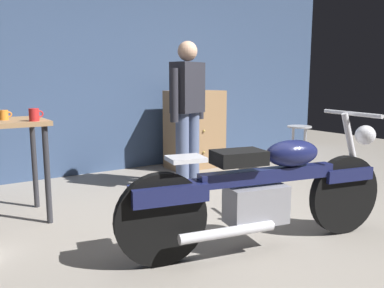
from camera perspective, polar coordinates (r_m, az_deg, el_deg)
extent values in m
plane|color=gray|center=(3.29, 7.04, -12.91)|extent=(12.00, 12.00, 0.00)
cube|color=#384C70|center=(5.49, -12.31, 12.30)|extent=(8.00, 0.12, 3.10)
cylinder|color=#2D2D33|center=(3.60, -20.40, -4.28)|extent=(0.05, 0.05, 0.86)
cylinder|color=#2D2D33|center=(4.10, -22.05, -2.79)|extent=(0.05, 0.05, 0.86)
cylinder|color=black|center=(3.42, 21.35, -6.93)|extent=(0.64, 0.20, 0.64)
cylinder|color=black|center=(2.65, -4.49, -10.94)|extent=(0.64, 0.20, 0.64)
cube|color=#191E4C|center=(3.38, 21.53, -4.05)|extent=(0.46, 0.23, 0.10)
cube|color=#191E4C|center=(2.61, -3.48, -7.19)|extent=(0.55, 0.28, 0.12)
cube|color=gray|center=(2.93, 9.33, -8.66)|extent=(0.48, 0.32, 0.28)
cube|color=#191E4C|center=(2.93, 11.12, -4.47)|extent=(1.10, 0.32, 0.10)
ellipsoid|color=#191E4C|center=(3.01, 14.42, -1.30)|extent=(0.48, 0.30, 0.20)
cube|color=black|center=(2.77, 6.86, -1.96)|extent=(0.40, 0.31, 0.10)
cube|color=silver|center=(2.60, -0.91, -2.17)|extent=(0.28, 0.24, 0.03)
cylinder|color=silver|center=(3.39, 22.42, -1.41)|extent=(0.27, 0.10, 0.68)
cylinder|color=silver|center=(3.32, 22.27, 4.15)|extent=(0.15, 0.59, 0.03)
sphere|color=silver|center=(3.45, 24.01, 1.19)|extent=(0.16, 0.16, 0.16)
cylinder|color=silver|center=(2.72, 5.25, -12.71)|extent=(0.70, 0.21, 0.07)
cylinder|color=#4F5B7D|center=(4.57, 0.12, -0.80)|extent=(0.15, 0.15, 0.88)
cylinder|color=#4F5B7D|center=(4.41, -1.42, -1.16)|extent=(0.15, 0.15, 0.88)
cube|color=#26262D|center=(4.42, -0.65, 8.25)|extent=(0.43, 0.34, 0.56)
cylinder|color=#26262D|center=(4.61, 1.17, 7.29)|extent=(0.09, 0.09, 0.58)
cylinder|color=#26262D|center=(4.23, -2.63, 7.11)|extent=(0.09, 0.09, 0.58)
sphere|color=tan|center=(4.43, -0.66, 13.43)|extent=(0.22, 0.22, 0.22)
cylinder|color=#B2B2B7|center=(5.41, 15.44, 2.46)|extent=(0.32, 0.32, 0.02)
cylinder|color=#B2B2B7|center=(5.54, 16.05, -0.76)|extent=(0.02, 0.02, 0.62)
cylinder|color=#B2B2B7|center=(5.53, 14.45, -0.71)|extent=(0.02, 0.02, 0.62)
cylinder|color=#B2B2B7|center=(5.38, 14.52, -0.99)|extent=(0.02, 0.02, 0.62)
cylinder|color=#B2B2B7|center=(5.39, 16.17, -1.04)|extent=(0.02, 0.02, 0.62)
cube|color=#99724C|center=(5.58, 0.41, 2.16)|extent=(0.80, 0.44, 1.10)
sphere|color=tan|center=(5.36, 1.78, 5.09)|extent=(0.04, 0.04, 0.04)
sphere|color=tan|center=(5.39, 1.77, 1.91)|extent=(0.04, 0.04, 0.04)
sphere|color=tan|center=(5.44, 1.75, -1.22)|extent=(0.04, 0.04, 0.04)
cylinder|color=red|center=(3.53, -22.10, 3.98)|extent=(0.08, 0.08, 0.11)
torus|color=red|center=(3.54, -21.36, 4.12)|extent=(0.06, 0.01, 0.06)
cylinder|color=orange|center=(3.73, -25.83, 3.83)|extent=(0.07, 0.07, 0.09)
torus|color=orange|center=(3.74, -25.19, 3.95)|extent=(0.05, 0.01, 0.05)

